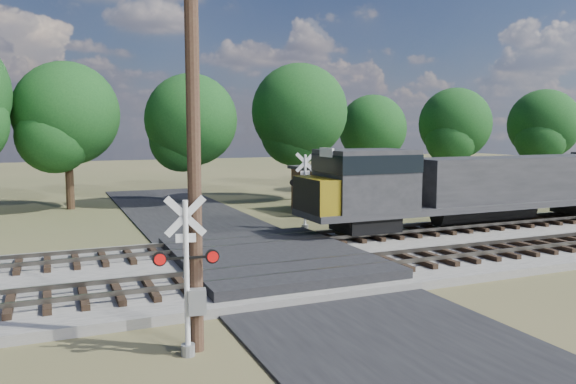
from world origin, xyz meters
name	(u,v)px	position (x,y,z in m)	size (l,w,h in m)	color
ground	(275,270)	(0.00, 0.00, 0.00)	(160.00, 160.00, 0.00)	#3F4826
ballast_bed	(472,243)	(10.00, 0.50, 0.15)	(140.00, 10.00, 0.30)	gray
road	(275,269)	(0.00, 0.00, 0.04)	(7.00, 60.00, 0.08)	black
crossing_panel	(270,259)	(0.00, 0.50, 0.32)	(7.00, 9.00, 0.62)	#262628
track_near	(372,263)	(3.12, -2.00, 0.41)	(140.00, 2.60, 0.33)	black
track_far	(314,239)	(3.12, 3.00, 0.41)	(140.00, 2.60, 0.33)	black
crossing_signal_near	(190,290)	(-4.83, -6.78, 1.61)	(1.55, 0.40, 3.86)	silver
crossing_signal_far	(303,198)	(4.56, 7.29, 1.73)	(1.66, 0.43, 4.16)	silver
utility_pole	(193,132)	(-4.62, -6.52, 5.32)	(2.42, 0.71, 10.04)	#3B231B
equipment_shed	(332,189)	(9.11, 12.69, 1.50)	(4.70, 4.70, 2.97)	#4A331F
treeline	(204,113)	(2.61, 20.12, 6.48)	(85.59, 11.12, 11.56)	black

